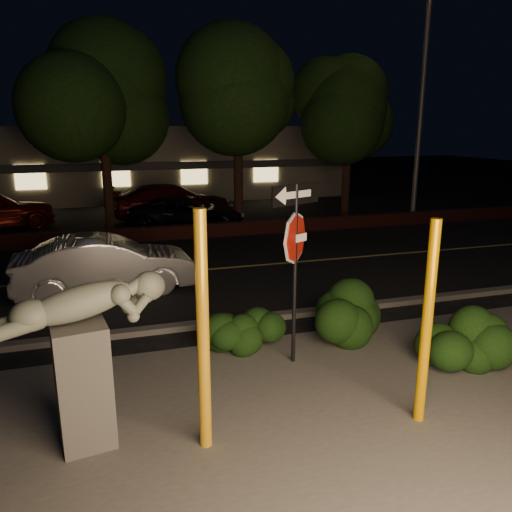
{
  "coord_description": "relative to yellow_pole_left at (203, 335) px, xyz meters",
  "views": [
    {
      "loc": [
        -2.68,
        -6.46,
        3.95
      ],
      "look_at": [
        -0.02,
        2.21,
        1.6
      ],
      "focal_mm": 35.0,
      "sensor_mm": 36.0,
      "label": 1
    }
  ],
  "objects": [
    {
      "name": "hedge_right",
      "position": [
        3.48,
        2.44,
        -0.93
      ],
      "size": [
        1.87,
        1.04,
        1.2
      ],
      "primitive_type": "ellipsoid",
      "rotation": [
        0.0,
        0.0,
        -0.03
      ],
      "color": "black",
      "rests_on": "ground"
    },
    {
      "name": "yellow_pole_left",
      "position": [
        0.0,
        0.0,
        0.0
      ],
      "size": [
        0.15,
        0.15,
        3.06
      ],
      "primitive_type": "cylinder",
      "color": "yellow",
      "rests_on": "ground"
    },
    {
      "name": "tree_far_b",
      "position": [
        -0.85,
        14.15,
        4.52
      ],
      "size": [
        5.2,
        5.2,
        8.41
      ],
      "color": "black",
      "rests_on": "ground"
    },
    {
      "name": "tree_far_c",
      "position": [
        4.15,
        13.75,
        4.13
      ],
      "size": [
        4.8,
        4.8,
        7.84
      ],
      "color": "black",
      "rests_on": "ground"
    },
    {
      "name": "tree_far_d",
      "position": [
        9.15,
        14.25,
        3.88
      ],
      "size": [
        4.4,
        4.4,
        7.42
      ],
      "color": "black",
      "rests_on": "ground"
    },
    {
      "name": "road",
      "position": [
        1.65,
        7.95,
        -1.53
      ],
      "size": [
        80.0,
        8.0,
        0.01
      ],
      "primitive_type": "cube",
      "color": "black",
      "rests_on": "ground"
    },
    {
      "name": "streetlight",
      "position": [
        11.53,
        12.85,
        4.85
      ],
      "size": [
        1.52,
        0.83,
        10.73
      ],
      "rotation": [
        0.0,
        0.0,
        0.39
      ],
      "color": "#525257",
      "rests_on": "ground"
    },
    {
      "name": "hedge_far_right",
      "position": [
        4.64,
        0.91,
        -1.0
      ],
      "size": [
        1.65,
        1.15,
        1.07
      ],
      "primitive_type": "ellipsoid",
      "rotation": [
        0.0,
        0.0,
        -0.13
      ],
      "color": "black",
      "rests_on": "ground"
    },
    {
      "name": "parking_lot",
      "position": [
        1.65,
        17.95,
        -1.53
      ],
      "size": [
        40.0,
        12.0,
        0.01
      ],
      "primitive_type": "cube",
      "color": "black",
      "rests_on": "ground"
    },
    {
      "name": "building",
      "position": [
        1.65,
        25.94,
        0.47
      ],
      "size": [
        22.0,
        10.2,
        4.0
      ],
      "color": "#6F6759",
      "rests_on": "ground"
    },
    {
      "name": "parked_car_darkred",
      "position": [
        1.85,
        16.22,
        -0.76
      ],
      "size": [
        5.54,
        2.71,
        1.55
      ],
      "primitive_type": "imported",
      "rotation": [
        0.0,
        0.0,
        1.67
      ],
      "color": "#430D0E",
      "rests_on": "ground"
    },
    {
      "name": "lane_marking",
      "position": [
        1.65,
        7.95,
        -1.51
      ],
      "size": [
        80.0,
        0.12,
        0.0
      ],
      "primitive_type": "cube",
      "color": "tan",
      "rests_on": "road"
    },
    {
      "name": "yellow_pole_right",
      "position": [
        2.93,
        -0.3,
        -0.11
      ],
      "size": [
        0.14,
        0.14,
        2.85
      ],
      "primitive_type": "cylinder",
      "color": "#F4A200",
      "rests_on": "ground"
    },
    {
      "name": "hedge_center",
      "position": [
        1.29,
        2.53,
        -1.09
      ],
      "size": [
        1.86,
        1.27,
        0.89
      ],
      "primitive_type": "ellipsoid",
      "rotation": [
        0.0,
        0.0,
        -0.3
      ],
      "color": "black",
      "rests_on": "ground"
    },
    {
      "name": "brick_wall",
      "position": [
        1.65,
        12.25,
        -1.28
      ],
      "size": [
        40.0,
        0.35,
        0.5
      ],
      "primitive_type": "cube",
      "color": "#401614",
      "rests_on": "ground"
    },
    {
      "name": "silver_sedan",
      "position": [
        -1.08,
        6.71,
        -0.83
      ],
      "size": [
        4.36,
        1.76,
        1.41
      ],
      "primitive_type": "imported",
      "rotation": [
        0.0,
        0.0,
        1.63
      ],
      "color": "silver",
      "rests_on": "ground"
    },
    {
      "name": "patio",
      "position": [
        1.65,
        -0.05,
        -1.52
      ],
      "size": [
        14.0,
        6.0,
        0.02
      ],
      "primitive_type": "cube",
      "color": "#4C4944",
      "rests_on": "ground"
    },
    {
      "name": "sculpture",
      "position": [
        -1.4,
        0.51,
        -0.18
      ],
      "size": [
        2.06,
        0.83,
        2.19
      ],
      "rotation": [
        0.0,
        0.0,
        0.15
      ],
      "color": "#4C4944",
      "rests_on": "ground"
    },
    {
      "name": "parked_car_dark",
      "position": [
        2.16,
        14.15,
        -0.9
      ],
      "size": [
        4.98,
        3.56,
        1.26
      ],
      "primitive_type": "imported",
      "rotation": [
        0.0,
        0.0,
        1.21
      ],
      "color": "black",
      "rests_on": "ground"
    },
    {
      "name": "ground",
      "position": [
        1.65,
        10.95,
        -1.53
      ],
      "size": [
        90.0,
        90.0,
        0.0
      ],
      "primitive_type": "plane",
      "color": "black",
      "rests_on": "ground"
    },
    {
      "name": "curb",
      "position": [
        1.65,
        3.85,
        -1.47
      ],
      "size": [
        80.0,
        0.25,
        0.12
      ],
      "primitive_type": "cube",
      "color": "#4C4944",
      "rests_on": "ground"
    },
    {
      "name": "signpost",
      "position": [
        1.91,
        1.87,
        0.66
      ],
      "size": [
        0.96,
        0.46,
        3.08
      ],
      "rotation": [
        0.0,
        0.0,
        0.43
      ],
      "color": "black",
      "rests_on": "ground"
    }
  ]
}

